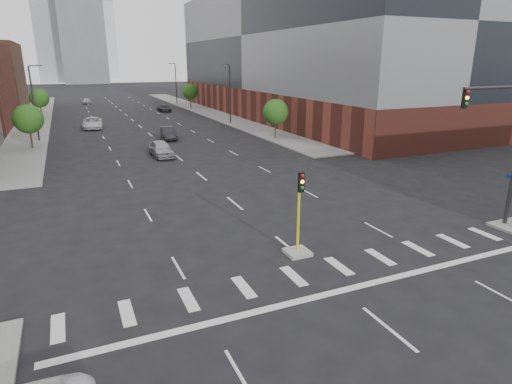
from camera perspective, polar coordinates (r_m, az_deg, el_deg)
ground at (r=16.30m, az=22.09°, el=-20.20°), size 400.00×400.00×0.00m
sidewalk_left_far at (r=83.26m, az=-27.33°, el=8.69°), size 5.00×92.00×0.15m
sidewalk_right_far at (r=86.81m, az=-6.95°, el=10.71°), size 5.00×92.00×0.15m
building_right_main at (r=79.18m, az=6.55°, el=18.05°), size 24.00×70.00×22.00m
tower_left at (r=229.99m, az=-25.01°, el=21.98°), size 22.00×22.00×70.00m
tower_right at (r=271.04m, az=-21.02°, el=22.51°), size 20.00×20.00×80.00m
tower_mid at (r=209.18m, az=-22.27°, el=19.33°), size 18.00×18.00×44.00m
median_traffic_signal at (r=21.96m, az=5.63°, el=-5.97°), size 1.20×1.20×4.40m
mast_arm_signal at (r=28.06m, az=30.82°, el=6.71°), size 5.12×0.90×9.07m
streetlight_right_a at (r=67.92m, az=-3.58°, el=13.24°), size 1.60×0.22×9.07m
streetlight_right_b at (r=101.43m, az=-10.68°, el=14.25°), size 1.60×0.22×9.07m
streetlight_left at (r=58.84m, az=-27.47°, el=10.80°), size 1.60×0.22×9.07m
tree_left_near at (r=54.07m, az=-28.10°, el=8.58°), size 3.20×3.20×4.85m
tree_left_far at (r=83.89m, az=-26.92°, el=11.09°), size 3.20×3.20×4.85m
tree_right_near at (r=54.55m, az=2.63°, el=10.60°), size 3.20×3.20×4.85m
tree_right_far at (r=91.99m, az=-8.77°, el=13.07°), size 3.20×3.20×4.85m
car_near_left at (r=45.56m, az=-12.54°, el=5.65°), size 2.10×4.90×1.65m
car_mid_right at (r=55.74m, az=-11.59°, el=7.71°), size 2.08×4.87×1.56m
car_far_left at (r=67.83m, az=-20.97°, el=8.58°), size 3.08×5.98×1.61m
car_deep_right at (r=86.96m, az=-12.17°, el=10.86°), size 2.15×4.68×1.33m
car_distant at (r=107.62m, az=-21.63°, el=11.22°), size 1.69×4.12×1.40m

